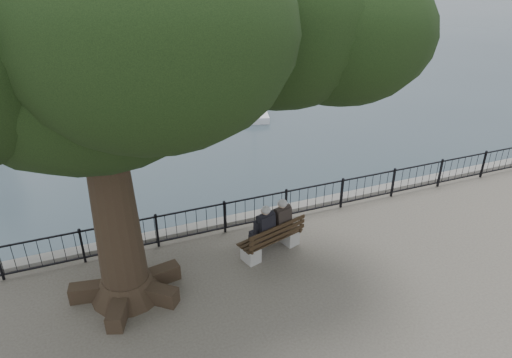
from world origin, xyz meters
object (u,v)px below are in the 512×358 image
bench (272,242)px  lion_monument (124,9)px  person_right (278,224)px  tree (133,17)px  person_left (262,231)px

bench → lion_monument: 48.94m
bench → lion_monument: lion_monument is taller
person_right → tree: 6.62m
person_left → tree: size_ratio=0.13×
person_right → tree: (-3.34, -0.33, 5.71)m
bench → person_left: size_ratio=1.25×
person_left → lion_monument: 48.91m
person_right → lion_monument: (1.83, 48.70, 0.44)m
lion_monument → bench: bearing=-92.5°
person_left → tree: (-2.78, -0.17, 5.71)m
bench → tree: size_ratio=0.17×
person_left → person_right: bearing=15.8°
bench → person_right: size_ratio=1.25×
tree → lion_monument: size_ratio=1.38×
person_left → person_right: 0.58m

